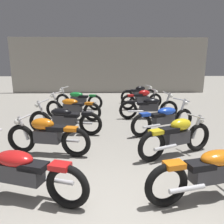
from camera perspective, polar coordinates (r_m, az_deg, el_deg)
The scene contains 12 objects.
back_wall at distance 14.60m, azimuth -0.80°, elevation 12.17°, with size 12.88×0.24×3.60m, color #9E998E.
motorcycle_left_row_0 at distance 3.59m, azimuth -23.01°, elevation -14.33°, with size 2.10×0.89×0.97m.
motorcycle_left_row_1 at distance 5.00m, azimuth -16.79°, elevation -5.90°, with size 1.95×0.58×0.88m.
motorcycle_left_row_2 at distance 6.30m, azimuth -12.51°, elevation -1.81°, with size 2.16×0.68×0.97m.
motorcycle_left_row_3 at distance 7.85m, azimuth -10.49°, elevation 1.21°, with size 2.10×0.90×0.97m.
motorcycle_left_row_4 at distance 9.55m, azimuth -8.94°, elevation 3.38°, with size 2.14×0.78×0.97m.
motorcycle_right_row_0 at distance 3.67m, azimuth 25.16°, elevation -13.92°, with size 2.14×0.82×0.97m.
motorcycle_right_row_1 at distance 4.94m, azimuth 16.83°, elevation -6.15°, with size 1.85×0.90×0.88m.
motorcycle_right_row_2 at distance 6.41m, azimuth 13.60°, elevation -1.63°, with size 2.03×1.05×0.97m.
motorcycle_right_row_3 at distance 7.96m, azimuth 9.79°, elevation 1.41°, with size 2.17×0.68×0.97m.
motorcycle_right_row_4 at distance 9.58m, azimuth 7.99°, elevation 3.48°, with size 1.92×0.73×0.88m.
motorcycle_right_row_5 at distance 11.16m, azimuth 7.10°, elevation 4.87°, with size 1.90×0.77×0.88m.
Camera 1 is at (-0.16, -2.12, 2.04)m, focal length 34.48 mm.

